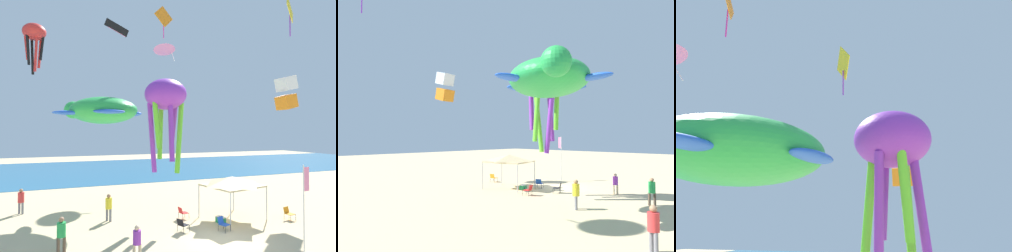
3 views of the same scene
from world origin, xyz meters
TOP-DOWN VIEW (x-y plane):
  - ground at (0.00, 0.00)m, footprint 120.00×120.00m
  - canopy_tent at (2.84, 3.32)m, footprint 4.09×3.79m
  - folding_chair_near_cooler at (-1.44, 2.18)m, footprint 0.78×0.73m
  - folding_chair_facing_ocean at (-0.39, 4.54)m, footprint 0.70×0.62m
  - folding_chair_right_of_tent at (0.97, 1.52)m, footprint 0.71×0.77m
  - folding_chair_left_of_tent at (6.36, 1.84)m, footprint 0.62×0.70m
  - cooler_box at (1.63, 2.86)m, footprint 0.53×0.69m
  - banner_flag at (2.13, -3.57)m, footprint 0.36×0.06m
  - person_far_stroller at (-5.23, 5.84)m, footprint 0.43×0.43m
  - person_beachcomber at (-8.22, 1.55)m, footprint 0.44×0.43m
  - person_kite_handler at (-4.90, -0.46)m, footprint 0.43×0.38m
  - person_by_tent at (-10.97, 9.82)m, footprint 0.44×0.44m
  - kite_turtle_green at (-5.36, 8.74)m, footprint 7.25×7.22m
  - kite_box_white at (9.59, 5.32)m, footprint 1.60×1.39m
  - kite_octopus_purple at (-1.70, 4.34)m, footprint 2.84×2.84m

SIDE VIEW (x-z plane):
  - ground at x=0.00m, z-range -0.10..0.00m
  - cooler_box at x=1.63m, z-range 0.00..0.40m
  - folding_chair_near_cooler at x=-1.44m, z-range 0.06..0.88m
  - folding_chair_facing_ocean at x=-0.39m, z-range 0.06..0.88m
  - folding_chair_right_of_tent at x=0.97m, z-range 0.06..0.88m
  - folding_chair_left_of_tent at x=6.36m, z-range 0.06..0.88m
  - person_kite_handler at x=-4.90m, z-range 0.14..1.75m
  - person_beachcomber at x=-8.22m, z-range 0.16..1.95m
  - person_far_stroller at x=-5.23m, z-range 0.16..1.98m
  - person_by_tent at x=-10.97m, z-range 0.16..1.99m
  - canopy_tent at x=2.84m, z-range 1.11..4.03m
  - banner_flag at x=2.13m, z-range 0.43..4.92m
  - kite_turtle_green at x=-5.36m, z-range 6.58..8.72m
  - kite_octopus_purple at x=-1.70m, z-range 5.03..11.35m
  - kite_box_white at x=9.59m, z-range 7.84..10.80m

